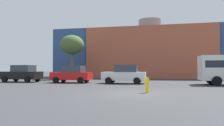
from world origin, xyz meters
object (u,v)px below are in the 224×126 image
(parked_car_0, at_px, (22,74))
(parked_car_1, at_px, (72,74))
(bare_tree_0, at_px, (72,45))
(parked_car_2, at_px, (125,74))
(bollard_yellow_0, at_px, (147,85))

(parked_car_0, distance_m, parked_car_1, 6.08)
(parked_car_0, distance_m, bare_tree_0, 9.08)
(parked_car_1, bearing_deg, bare_tree_0, -66.66)
(bare_tree_0, bearing_deg, parked_car_2, -40.35)
(parked_car_2, bearing_deg, parked_car_1, 0.00)
(bollard_yellow_0, bearing_deg, bare_tree_0, 126.76)
(parked_car_0, relative_size, bare_tree_0, 0.68)
(parked_car_0, xyz_separation_m, parked_car_1, (6.08, 0.00, -0.04))
(parked_car_2, relative_size, bare_tree_0, 0.68)
(parked_car_2, height_order, bollard_yellow_0, parked_car_2)
(parked_car_1, bearing_deg, bollard_yellow_0, 136.42)
(parked_car_1, relative_size, bollard_yellow_0, 4.51)
(parked_car_2, xyz_separation_m, bollard_yellow_0, (2.66, -7.96, -0.47))
(bare_tree_0, distance_m, bollard_yellow_0, 20.02)
(parked_car_2, bearing_deg, bare_tree_0, -40.35)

